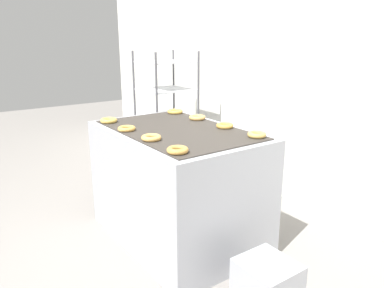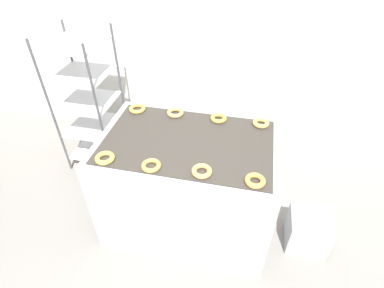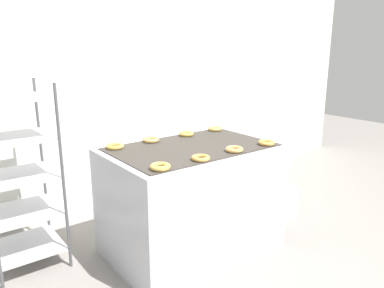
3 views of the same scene
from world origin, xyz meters
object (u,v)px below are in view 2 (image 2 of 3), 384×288
Objects in this scene: donut_far_midleft at (175,113)px; donut_far_midright at (218,118)px; baking_rack_cart at (89,102)px; donut_far_left at (137,109)px; donut_far_right at (261,123)px; fryer_machine at (188,183)px; donut_near_right at (255,181)px; donut_near_left at (105,158)px; glaze_bin at (308,231)px; donut_near_midleft at (151,166)px; donut_near_midright at (202,171)px.

donut_far_midright is (0.39, -0.00, -0.00)m from donut_far_midleft.
baking_rack_cart is 1.48m from donut_far_midright.
donut_far_left is 1.10m from donut_far_right.
donut_far_left is 1.06× the size of donut_far_right.
donut_near_right is at bearing -32.62° from fryer_machine.
donut_far_midleft is (0.35, 0.69, -0.00)m from donut_near_left.
donut_far_midright is at bearing 116.86° from donut_near_right.
glaze_bin is at bearing -16.95° from baking_rack_cart.
fryer_machine is 0.81m from donut_near_right.
donut_near_midleft reaches higher than fryer_machine.
donut_near_midright is 0.98m from donut_far_left.
baking_rack_cart is at bearing 124.71° from donut_near_left.
baking_rack_cart reaches higher than donut_near_right.
baking_rack_cart is 10.83× the size of donut_near_midleft.
donut_near_left reaches higher than glaze_bin.
donut_far_right is at bearing 32.04° from fryer_machine.
donut_near_midleft is 0.79m from donut_far_midright.
glaze_bin is 2.34× the size of donut_far_midleft.
fryer_machine is at bearing -147.96° from donut_far_right.
donut_far_midleft is at bearing 1.33° from donut_far_left.
donut_near_midright and donut_far_midleft have the same top height.
donut_near_midleft is 0.70m from donut_far_midleft.
fryer_machine is 9.71× the size of donut_far_left.
donut_far_midleft is at bearing 118.55° from donut_near_midright.
donut_far_midleft and donut_far_right have the same top height.
baking_rack_cart is 4.39× the size of glaze_bin.
donut_far_midright is at bearing 43.29° from donut_near_left.
donut_far_right reaches higher than donut_far_left.
donut_far_right is (0.74, -0.00, 0.00)m from donut_far_midleft.
donut_near_right and donut_far_midleft have the same top height.
baking_rack_cart is at bearing 150.51° from donut_near_right.
donut_far_right is at bearing -0.03° from donut_far_midleft.
donut_far_midleft is at bearing 136.71° from donut_near_right.
glaze_bin is 2.49× the size of donut_far_right.
donut_far_left is at bearing 117.65° from donut_near_midleft.
donut_far_midleft reaches higher than donut_far_left.
donut_near_left and donut_far_right have the same top height.
donut_near_midleft is at bearing -0.38° from donut_near_left.
donut_near_midright is 0.97× the size of donut_far_midleft.
donut_near_midright is (-0.91, -0.28, 0.81)m from glaze_bin.
donut_near_midright is (0.17, -0.33, 0.50)m from fryer_machine.
glaze_bin is 2.41× the size of donut_near_midright.
donut_near_left is (-1.63, -0.30, 0.81)m from glaze_bin.
fryer_machine is at bearing 117.75° from donut_near_midright.
donut_near_left is at bearing -55.29° from baking_rack_cart.
baking_rack_cart is at bearing 154.99° from donut_far_left.
donut_far_left is (-1.63, 0.39, 0.81)m from glaze_bin.
donut_near_left is 1.02× the size of donut_near_right.
donut_near_right is at bearing -2.16° from donut_near_midright.
donut_far_midright is (0.19, 0.34, 0.50)m from fryer_machine.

